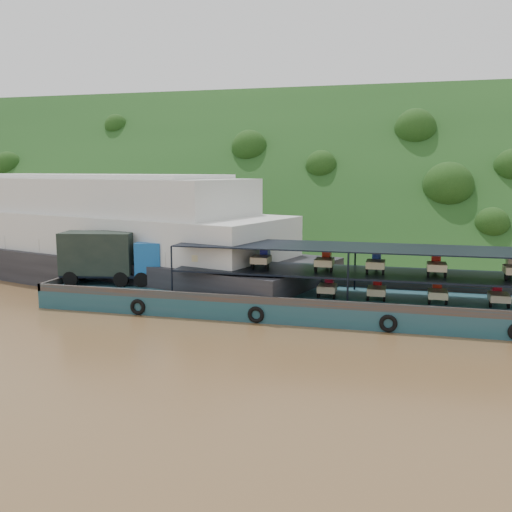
# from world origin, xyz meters

# --- Properties ---
(ground) EXTENTS (160.00, 160.00, 0.00)m
(ground) POSITION_xyz_m (0.00, 0.00, 0.00)
(ground) COLOR brown
(ground) RESTS_ON ground
(hillside) EXTENTS (140.00, 39.60, 39.60)m
(hillside) POSITION_xyz_m (0.00, 36.00, 0.00)
(hillside) COLOR #153714
(hillside) RESTS_ON ground
(cargo_barge) EXTENTS (35.07, 7.18, 4.98)m
(cargo_barge) POSITION_xyz_m (0.03, -0.05, 1.24)
(cargo_barge) COLOR #16454F
(cargo_barge) RESTS_ON ground
(passenger_ferry) EXTENTS (46.08, 23.59, 9.06)m
(passenger_ferry) POSITION_xyz_m (-19.07, 8.28, 3.93)
(passenger_ferry) COLOR black
(passenger_ferry) RESTS_ON ground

